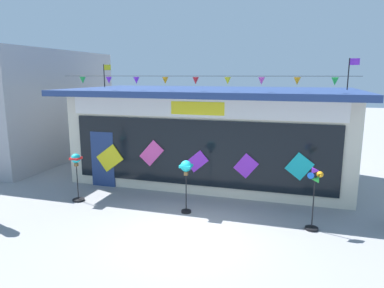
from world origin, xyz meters
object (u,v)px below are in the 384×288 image
object	(u,v)px
kite_shop_building	(213,133)
wind_spinner_center_left	(314,190)
wind_spinner_left	(186,172)
wind_spinner_far_left	(76,167)

from	to	relation	value
kite_shop_building	wind_spinner_center_left	size ratio (longest dim) A/B	6.04
wind_spinner_left	wind_spinner_far_left	bearing A→B (deg)	-179.05
kite_shop_building	wind_spinner_far_left	world-z (taller)	kite_shop_building
kite_shop_building	wind_spinner_far_left	bearing A→B (deg)	-132.70
wind_spinner_far_left	wind_spinner_left	world-z (taller)	wind_spinner_left
kite_shop_building	wind_spinner_center_left	distance (m)	5.40
kite_shop_building	wind_spinner_left	xyz separation A→B (m)	(0.09, -3.76, -0.53)
wind_spinner_far_left	wind_spinner_left	distance (m)	3.63
wind_spinner_left	wind_spinner_center_left	xyz separation A→B (m)	(3.51, -0.20, -0.14)
wind_spinner_far_left	wind_spinner_left	xyz separation A→B (m)	(3.62, 0.06, 0.13)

